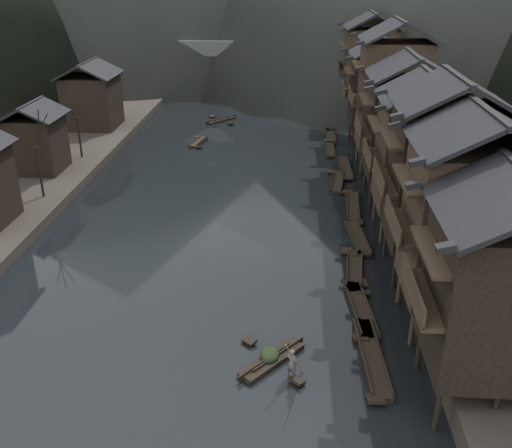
{
  "coord_description": "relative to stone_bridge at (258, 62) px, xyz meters",
  "views": [
    {
      "loc": [
        6.63,
        -32.81,
        21.51
      ],
      "look_at": [
        3.88,
        8.27,
        2.5
      ],
      "focal_mm": 40.0,
      "sensor_mm": 36.0,
      "label": 1
    }
  ],
  "objects": [
    {
      "name": "left_houses",
      "position": [
        -20.5,
        -51.88,
        0.55
      ],
      "size": [
        8.1,
        53.2,
        8.73
      ],
      "color": "black",
      "rests_on": "left_bank"
    },
    {
      "name": "bare_trees",
      "position": [
        -17.0,
        -62.23,
        1.11
      ],
      "size": [
        3.5,
        41.39,
        7.0
      ],
      "color": "black",
      "rests_on": "left_bank"
    },
    {
      "name": "bamboo_pole",
      "position": [
        7.12,
        -79.12,
        -1.13
      ],
      "size": [
        1.23,
        1.8,
        3.41
      ],
      "primitive_type": "cylinder",
      "rotation": [
        0.55,
        0.0,
        -0.59
      ],
      "color": "#8C7A51",
      "rests_on": "boatman"
    },
    {
      "name": "stilt_houses",
      "position": [
        17.28,
        -52.27,
        3.91
      ],
      "size": [
        9.0,
        67.6,
        16.34
      ],
      "color": "black",
      "rests_on": "ground"
    },
    {
      "name": "water",
      "position": [
        0.0,
        -72.0,
        -5.11
      ],
      "size": [
        300.0,
        300.0,
        0.0
      ],
      "primitive_type": "plane",
      "color": "black",
      "rests_on": "ground"
    },
    {
      "name": "stone_bridge",
      "position": [
        0.0,
        0.0,
        0.0
      ],
      "size": [
        40.0,
        6.0,
        9.0
      ],
      "color": "#4C4C4F",
      "rests_on": "ground"
    },
    {
      "name": "midriver_boats",
      "position": [
        -4.79,
        -27.72,
        -4.91
      ],
      "size": [
        4.6,
        16.55,
        0.44
      ],
      "color": "black",
      "rests_on": "water"
    },
    {
      "name": "boatman",
      "position": [
        6.92,
        -79.12,
        -3.75
      ],
      "size": [
        0.8,
        0.74,
        1.84
      ],
      "primitive_type": "imported",
      "rotation": [
        0.0,
        0.0,
        2.54
      ],
      "color": "#57575A",
      "rests_on": "hero_sampan"
    },
    {
      "name": "hero_sampan",
      "position": [
        5.75,
        -77.73,
        -4.91
      ],
      "size": [
        4.0,
        4.53,
        0.44
      ],
      "color": "black",
      "rests_on": "water"
    },
    {
      "name": "moored_sampans",
      "position": [
        11.88,
        -45.04,
        -4.91
      ],
      "size": [
        3.17,
        72.77,
        0.47
      ],
      "color": "black",
      "rests_on": "water"
    },
    {
      "name": "cargo_heap",
      "position": [
        5.6,
        -77.55,
        -4.33
      ],
      "size": [
        1.14,
        1.49,
        0.68
      ],
      "primitive_type": "ellipsoid",
      "color": "black",
      "rests_on": "hero_sampan"
    }
  ]
}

